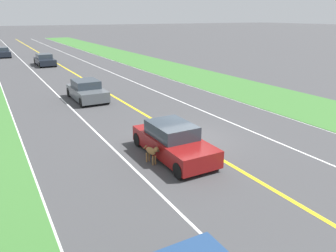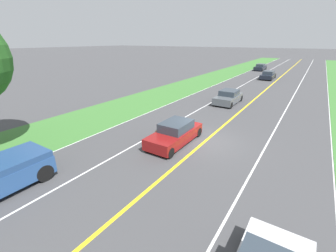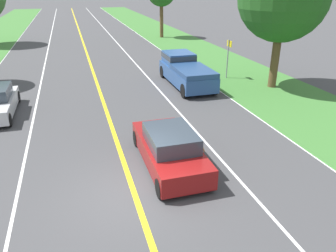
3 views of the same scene
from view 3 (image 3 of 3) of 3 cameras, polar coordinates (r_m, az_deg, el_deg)
The scene contains 9 objects.
ground_plane at distance 10.51m, azimuth -5.91°, elevation -11.49°, with size 400.00×400.00×0.00m, color #424244.
centre_divider_line at distance 10.50m, azimuth -5.92°, elevation -11.48°, with size 0.18×160.00×0.01m, color yellow.
lane_edge_line_right at distance 13.38m, azimuth 25.12°, elevation -5.52°, with size 0.14×160.00×0.01m, color white.
lane_dash_same_dir at distance 11.50m, azimuth 11.64°, elevation -8.44°, with size 0.10×160.00×0.01m, color white.
lane_dash_oncoming at distance 10.62m, azimuth -25.33°, elevation -13.57°, with size 0.10×160.00×0.01m, color white.
ego_car at distance 11.58m, azimuth 0.26°, elevation -3.97°, with size 1.83×4.40×1.41m.
dog at distance 12.18m, azimuth 4.96°, elevation -3.25°, with size 0.33×1.02×0.82m.
pickup_truck at distance 21.01m, azimuth 3.00°, elevation 9.68°, with size 2.05×5.61×1.79m.
street_sign at distance 22.60m, azimuth 10.43°, elevation 12.15°, with size 0.11×0.64×2.57m.
Camera 3 is at (-1.40, -8.47, 6.06)m, focal length 35.00 mm.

